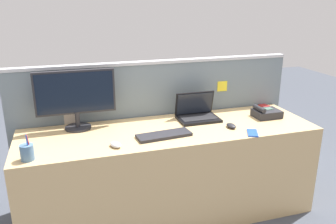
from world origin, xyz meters
name	(u,v)px	position (x,y,z in m)	size (l,w,h in m)	color
ground_plane	(170,212)	(0.00, 0.00, 0.00)	(10.00, 10.00, 0.00)	#424751
desk	(170,172)	(0.00, 0.00, 0.36)	(2.22, 0.67, 0.73)	tan
cubicle_divider	(157,128)	(0.00, 0.37, 0.59)	(2.36, 0.08, 1.18)	slate
desktop_monitor	(75,96)	(-0.66, 0.23, 0.98)	(0.58, 0.19, 0.44)	#232328
laptop	(197,113)	(0.28, 0.16, 0.78)	(0.33, 0.23, 0.21)	black
desk_phone	(266,113)	(0.84, 0.03, 0.76)	(0.21, 0.17, 0.10)	#232328
keyboard_main	(164,135)	(-0.08, -0.13, 0.74)	(0.39, 0.13, 0.02)	#232328
computer_mouse_right_hand	(116,145)	(-0.44, -0.20, 0.74)	(0.06, 0.10, 0.03)	#B2B5BC
computer_mouse_left_hand	(231,126)	(0.45, -0.11, 0.74)	(0.06, 0.10, 0.03)	#232328
pen_cup	(27,152)	(-0.98, -0.24, 0.78)	(0.08, 0.08, 0.17)	#4C7093
cell_phone_red_case	(266,107)	(1.00, 0.27, 0.73)	(0.07, 0.14, 0.01)	#B22323
cell_phone_blue_case	(252,133)	(0.55, -0.26, 0.73)	(0.07, 0.14, 0.01)	blue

